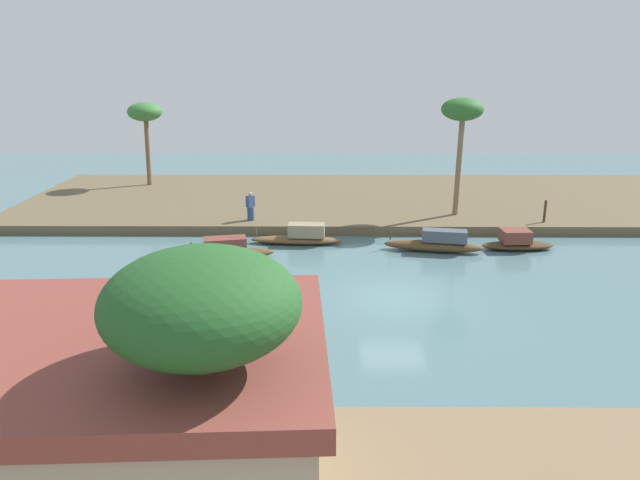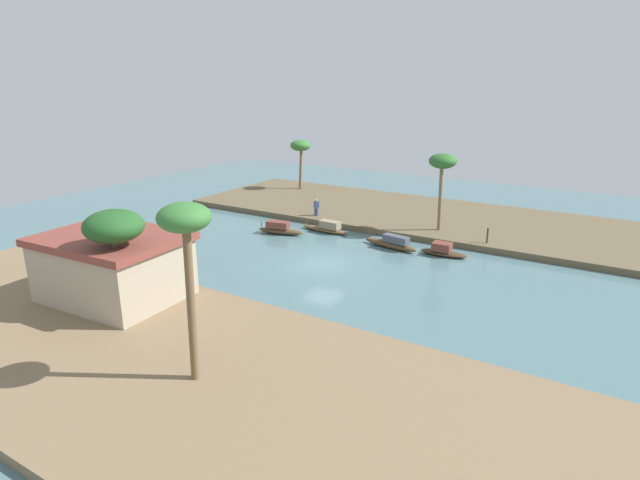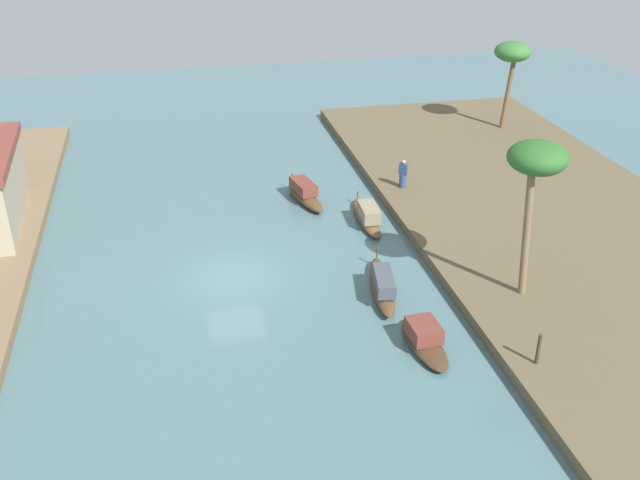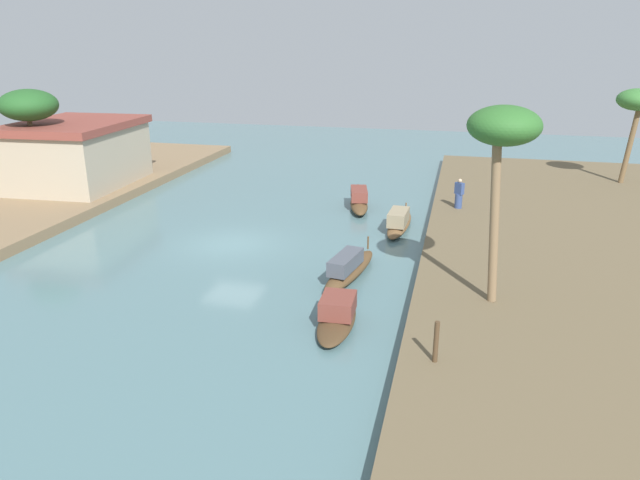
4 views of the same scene
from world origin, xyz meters
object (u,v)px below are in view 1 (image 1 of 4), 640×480
Objects in this scene: sampan_open_hull at (437,243)px; sampan_with_tall_canopy at (517,242)px; mooring_post at (545,211)px; palm_tree_left_far at (145,114)px; palm_tree_right_tall at (202,307)px; riverside_building at (114,426)px; sampan_midstream at (300,236)px; sampan_foreground at (229,251)px; palm_tree_left_near at (462,113)px; person_on_near_bank at (251,208)px.

sampan_open_hull is 4.00m from sampan_with_tall_canopy.
sampan_open_hull is 4.02× the size of mooring_post.
palm_tree_left_far is 34.55m from palm_tree_right_tall.
sampan_midstream is at bearing -100.87° from riverside_building.
sampan_foreground is at bearing 17.07° from mooring_post.
sampan_with_tall_canopy is (-10.60, 0.80, -0.02)m from sampan_midstream.
palm_tree_left_far is (7.72, -14.96, 4.86)m from sampan_foreground.
palm_tree_left_far is (19.46, -8.51, -0.82)m from palm_tree_left_near.
sampan_with_tall_canopy is at bearing -128.48° from riverside_building.
palm_tree_right_tall reaches higher than sampan_with_tall_canopy.
palm_tree_right_tall is (11.27, 19.79, 4.95)m from sampan_with_tall_canopy.
mooring_post is 6.84m from palm_tree_left_near.
palm_tree_right_tall reaches higher than sampan_open_hull.
palm_tree_left_near is 1.13× the size of palm_tree_right_tall.
palm_tree_right_tall reaches higher than person_on_near_bank.
sampan_midstream is 4.07m from sampan_foreground.
palm_tree_right_tall reaches higher than sampan_midstream.
sampan_foreground is at bearing 4.67° from sampan_with_tall_canopy.
mooring_post is 0.22× the size of palm_tree_left_far.
sampan_open_hull is at bearing 107.17° from person_on_near_bank.
person_on_near_bank is at bearing -17.35° from sampan_with_tall_canopy.
palm_tree_left_near is 21.26m from palm_tree_left_far.
mooring_post is (-6.38, -3.62, 0.70)m from sampan_open_hull.
palm_tree_left_far reaches higher than person_on_near_bank.
riverside_building is (-0.07, 22.16, 1.23)m from person_on_near_bank.
palm_tree_right_tall is at bearing 79.36° from sampan_open_hull.
riverside_building reaches higher than sampan_open_hull.
palm_tree_right_tall is at bearing 69.33° from palm_tree_left_near.
sampan_with_tall_canopy is 4.09m from mooring_post.
sampan_with_tall_canopy is 7.70m from palm_tree_left_near.
sampan_foreground is 0.72× the size of palm_tree_right_tall.
palm_tree_left_far is 33.00m from riverside_building.
palm_tree_right_tall reaches higher than sampan_foreground.
palm_tree_left_near is (-11.74, -6.44, 5.68)m from sampan_foreground.
riverside_building is (-8.19, 31.84, -2.89)m from palm_tree_left_far.
palm_tree_left_far reaches higher than mooring_post.
palm_tree_left_far is at bearing -46.05° from sampan_midstream.
palm_tree_left_near reaches higher than sampan_open_hull.
palm_tree_right_tall is 3.73m from riverside_building.
riverside_building reaches higher than sampan_with_tall_canopy.
sampan_midstream is 1.13× the size of sampan_foreground.
sampan_foreground is 0.64× the size of palm_tree_left_near.
riverside_building is (15.70, 21.85, 1.30)m from mooring_post.
palm_tree_right_tall is at bearing 57.80° from sampan_with_tall_canopy.
palm_tree_left_near is at bearing -163.47° from sampan_foreground.
sampan_open_hull is (-6.62, 1.20, 0.03)m from sampan_midstream.
sampan_midstream is 3.01× the size of person_on_near_bank.
palm_tree_left_far is 0.98× the size of palm_tree_right_tall.
riverside_building reaches higher than sampan_foreground.
sampan_with_tall_canopy is 0.64× the size of palm_tree_left_far.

